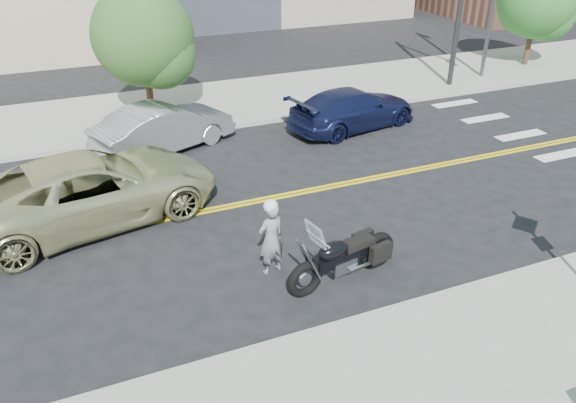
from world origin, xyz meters
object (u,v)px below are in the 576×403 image
(motorcycle, at_px, (344,247))
(parked_car_silver, at_px, (164,128))
(parked_car_blue, at_px, (353,109))
(suv, at_px, (93,189))
(motorcyclist, at_px, (271,237))

(motorcycle, bearing_deg, parked_car_silver, 93.34)
(motorcycle, xyz_separation_m, parked_car_silver, (-1.93, 7.90, -0.06))
(parked_car_blue, bearing_deg, motorcycle, 138.81)
(motorcycle, relative_size, suv, 0.43)
(suv, relative_size, parked_car_blue, 1.29)
(motorcyclist, relative_size, parked_car_silver, 0.39)
(motorcyclist, relative_size, parked_car_blue, 0.37)
(suv, height_order, parked_car_silver, suv)
(motorcyclist, height_order, parked_car_silver, motorcyclist)
(motorcycle, bearing_deg, motorcyclist, 137.32)
(motorcycle, xyz_separation_m, suv, (-4.30, 4.38, 0.05))
(suv, bearing_deg, motorcyclist, -151.44)
(parked_car_silver, xyz_separation_m, parked_car_blue, (6.11, -0.54, -0.05))
(motorcycle, height_order, parked_car_silver, motorcycle)
(suv, bearing_deg, parked_car_blue, -82.52)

